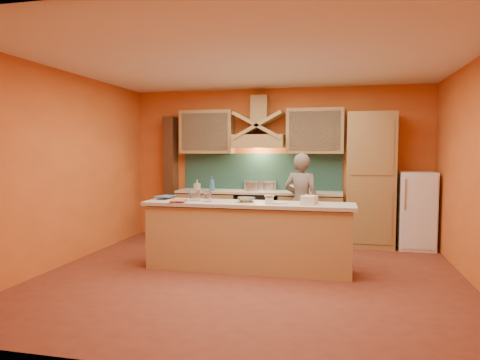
% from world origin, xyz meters
% --- Properties ---
extents(floor, '(5.50, 5.00, 0.01)m').
position_xyz_m(floor, '(0.00, 0.00, 0.00)').
color(floor, brown).
rests_on(floor, ground).
extents(ceiling, '(5.50, 5.00, 0.01)m').
position_xyz_m(ceiling, '(0.00, 0.00, 2.80)').
color(ceiling, white).
rests_on(ceiling, wall_back).
extents(wall_back, '(5.50, 0.02, 2.80)m').
position_xyz_m(wall_back, '(0.00, 2.50, 1.40)').
color(wall_back, orange).
rests_on(wall_back, floor).
extents(wall_front, '(5.50, 0.02, 2.80)m').
position_xyz_m(wall_front, '(0.00, -2.50, 1.40)').
color(wall_front, orange).
rests_on(wall_front, floor).
extents(wall_left, '(0.02, 5.00, 2.80)m').
position_xyz_m(wall_left, '(-2.75, 0.00, 1.40)').
color(wall_left, orange).
rests_on(wall_left, floor).
extents(base_cabinet_left, '(1.10, 0.60, 0.86)m').
position_xyz_m(base_cabinet_left, '(-1.25, 2.20, 0.43)').
color(base_cabinet_left, '#9F7C48').
rests_on(base_cabinet_left, floor).
extents(base_cabinet_right, '(1.10, 0.60, 0.86)m').
position_xyz_m(base_cabinet_right, '(0.65, 2.20, 0.43)').
color(base_cabinet_right, '#9F7C48').
rests_on(base_cabinet_right, floor).
extents(counter_top, '(3.00, 0.62, 0.04)m').
position_xyz_m(counter_top, '(-0.30, 2.20, 0.90)').
color(counter_top, beige).
rests_on(counter_top, base_cabinet_left).
extents(stove, '(0.60, 0.58, 0.90)m').
position_xyz_m(stove, '(-0.30, 2.20, 0.45)').
color(stove, black).
rests_on(stove, floor).
extents(backsplash, '(3.00, 0.03, 0.70)m').
position_xyz_m(backsplash, '(-0.30, 2.48, 1.25)').
color(backsplash, '#1C3E38').
rests_on(backsplash, wall_back).
extents(range_hood, '(0.92, 0.50, 0.24)m').
position_xyz_m(range_hood, '(-0.30, 2.25, 1.82)').
color(range_hood, '#9F7C48').
rests_on(range_hood, wall_back).
extents(hood_chimney, '(0.30, 0.30, 0.50)m').
position_xyz_m(hood_chimney, '(-0.30, 2.35, 2.40)').
color(hood_chimney, '#9F7C48').
rests_on(hood_chimney, wall_back).
extents(upper_cabinet_left, '(1.00, 0.35, 0.80)m').
position_xyz_m(upper_cabinet_left, '(-1.30, 2.33, 2.00)').
color(upper_cabinet_left, '#9F7C48').
rests_on(upper_cabinet_left, wall_back).
extents(upper_cabinet_right, '(1.00, 0.35, 0.80)m').
position_xyz_m(upper_cabinet_right, '(0.70, 2.33, 2.00)').
color(upper_cabinet_right, '#9F7C48').
rests_on(upper_cabinet_right, wall_back).
extents(pantry_column, '(0.80, 0.60, 2.30)m').
position_xyz_m(pantry_column, '(1.65, 2.20, 1.15)').
color(pantry_column, '#9F7C48').
rests_on(pantry_column, floor).
extents(fridge, '(0.58, 0.60, 1.30)m').
position_xyz_m(fridge, '(2.40, 2.20, 0.65)').
color(fridge, white).
rests_on(fridge, floor).
extents(trim_column_left, '(0.20, 0.30, 2.30)m').
position_xyz_m(trim_column_left, '(-2.05, 2.35, 1.15)').
color(trim_column_left, '#472816').
rests_on(trim_column_left, floor).
extents(island_body, '(2.80, 0.55, 0.88)m').
position_xyz_m(island_body, '(-0.10, 0.30, 0.44)').
color(island_body, tan).
rests_on(island_body, floor).
extents(island_top, '(2.90, 0.62, 0.05)m').
position_xyz_m(island_top, '(-0.10, 0.30, 0.92)').
color(island_top, beige).
rests_on(island_top, island_body).
extents(person, '(0.67, 0.52, 1.62)m').
position_xyz_m(person, '(0.53, 1.65, 0.81)').
color(person, '#70665B').
rests_on(person, floor).
extents(pot_large, '(0.23, 0.23, 0.17)m').
position_xyz_m(pot_large, '(-0.42, 2.22, 0.99)').
color(pot_large, '#ADACB3').
rests_on(pot_large, stove).
extents(pot_small, '(0.24, 0.24, 0.14)m').
position_xyz_m(pot_small, '(-0.13, 2.37, 0.97)').
color(pot_small, silver).
rests_on(pot_small, stove).
extents(soap_bottle_a, '(0.12, 0.12, 0.20)m').
position_xyz_m(soap_bottle_a, '(-1.39, 1.98, 1.02)').
color(soap_bottle_a, beige).
rests_on(soap_bottle_a, counter_top).
extents(soap_bottle_b, '(0.14, 0.14, 0.27)m').
position_xyz_m(soap_bottle_b, '(-1.13, 2.04, 1.05)').
color(soap_bottle_b, '#33688E').
rests_on(soap_bottle_b, counter_top).
extents(bowl_back, '(0.30, 0.30, 0.08)m').
position_xyz_m(bowl_back, '(0.37, 2.18, 0.96)').
color(bowl_back, white).
rests_on(bowl_back, counter_top).
extents(dish_rack, '(0.38, 0.34, 0.11)m').
position_xyz_m(dish_rack, '(0.44, 2.28, 0.98)').
color(dish_rack, silver).
rests_on(dish_rack, counter_top).
extents(book_lower, '(0.25, 0.31, 0.03)m').
position_xyz_m(book_lower, '(-1.15, 0.11, 0.96)').
color(book_lower, '#B2483F').
rests_on(book_lower, island_top).
extents(book_upper, '(0.27, 0.33, 0.02)m').
position_xyz_m(book_upper, '(-1.48, 0.46, 0.98)').
color(book_upper, '#39577E').
rests_on(book_upper, island_top).
extents(jar_large, '(0.17, 0.17, 0.14)m').
position_xyz_m(jar_large, '(-0.88, 0.33, 1.02)').
color(jar_large, silver).
rests_on(jar_large, island_top).
extents(jar_small, '(0.14, 0.14, 0.14)m').
position_xyz_m(jar_small, '(-0.66, 0.25, 1.01)').
color(jar_small, silver).
rests_on(jar_small, island_top).
extents(kitchen_scale, '(0.12, 0.12, 0.09)m').
position_xyz_m(kitchen_scale, '(0.22, 0.19, 0.99)').
color(kitchen_scale, white).
rests_on(kitchen_scale, island_top).
extents(mixing_bowl, '(0.30, 0.30, 0.06)m').
position_xyz_m(mixing_bowl, '(-0.13, 0.33, 0.98)').
color(mixing_bowl, silver).
rests_on(mixing_bowl, island_top).
extents(cloth, '(0.29, 0.25, 0.02)m').
position_xyz_m(cloth, '(0.31, 0.26, 0.95)').
color(cloth, beige).
rests_on(cloth, island_top).
extents(grocery_bag_a, '(0.19, 0.15, 0.12)m').
position_xyz_m(grocery_bag_a, '(0.72, 0.21, 1.00)').
color(grocery_bag_a, '#EBE6C1').
rests_on(grocery_bag_a, island_top).
extents(grocery_bag_b, '(0.21, 0.18, 0.11)m').
position_xyz_m(grocery_bag_b, '(0.75, 0.38, 1.00)').
color(grocery_bag_b, beige).
rests_on(grocery_bag_b, island_top).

